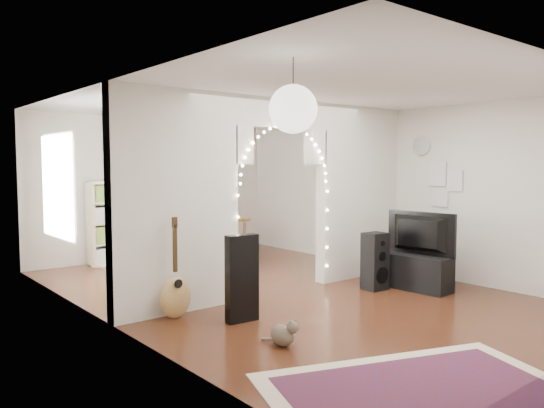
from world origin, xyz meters
TOP-DOWN VIEW (x-y plane):
  - floor at (0.00, 0.00)m, footprint 7.50×7.50m
  - ceiling at (0.00, 0.00)m, footprint 5.00×7.50m
  - wall_back at (0.00, 3.75)m, footprint 5.00×0.02m
  - wall_left at (-2.50, 0.00)m, footprint 0.02×7.50m
  - wall_right at (2.50, 0.00)m, footprint 0.02×7.50m
  - divider_wall at (0.00, 0.00)m, footprint 5.00×0.20m
  - fairy_lights at (0.00, -0.13)m, footprint 1.64×0.04m
  - window at (-2.47, 1.80)m, footprint 0.04×1.20m
  - wall_clock at (2.48, -0.60)m, footprint 0.03×0.31m
  - picture_frames at (2.48, -1.00)m, footprint 0.02×0.50m
  - paper_lantern at (-1.90, -2.40)m, footprint 0.40×0.40m
  - ceiling_fan at (0.00, 2.00)m, footprint 1.10×1.10m
  - area_rug at (-1.35, -3.40)m, footprint 2.93×2.57m
  - guitar_case at (-1.28, -0.84)m, footprint 0.39×0.16m
  - acoustic_guitar at (-1.81, -0.25)m, footprint 0.42×0.18m
  - tabby_cat at (-1.46, -1.77)m, footprint 0.26×0.44m
  - floor_speaker at (1.11, -0.80)m, footprint 0.33×0.30m
  - media_console at (1.57, -1.18)m, footprint 0.47×1.02m
  - tv at (1.57, -1.18)m, footprint 0.21×1.08m
  - bookcase at (-0.68, 3.50)m, footprint 1.50×0.89m
  - dining_table at (0.79, 2.92)m, footprint 1.23×0.84m
  - flower_vase at (0.79, 2.92)m, footprint 0.19×0.19m
  - dining_chair_left at (0.40, 2.24)m, footprint 0.49×0.51m
  - dining_chair_right at (0.25, 1.62)m, footprint 0.55×0.56m

SIDE VIEW (x-z plane):
  - floor at x=0.00m, z-range 0.00..0.00m
  - area_rug at x=-1.35m, z-range 0.00..0.02m
  - tabby_cat at x=-1.46m, z-range -0.03..0.27m
  - dining_chair_left at x=0.40m, z-range 0.00..0.42m
  - dining_chair_right at x=0.25m, z-range 0.00..0.47m
  - media_console at x=1.57m, z-range 0.00..0.50m
  - floor_speaker at x=1.11m, z-range 0.00..0.82m
  - acoustic_guitar at x=-1.81m, z-range -0.06..0.95m
  - guitar_case at x=-1.28m, z-range 0.00..1.00m
  - dining_table at x=0.79m, z-range 0.30..1.06m
  - bookcase at x=-0.68m, z-range 0.00..1.50m
  - tv at x=1.57m, z-range 0.50..1.12m
  - flower_vase at x=0.79m, z-range 0.76..0.95m
  - wall_back at x=0.00m, z-range 0.00..2.70m
  - wall_left at x=-2.50m, z-range 0.00..2.70m
  - wall_right at x=2.50m, z-range 0.00..2.70m
  - divider_wall at x=0.00m, z-range 0.07..2.77m
  - window at x=-2.47m, z-range 0.80..2.20m
  - picture_frames at x=2.48m, z-range 1.15..1.85m
  - fairy_lights at x=0.00m, z-range 0.75..2.35m
  - wall_clock at x=2.48m, z-range 1.95..2.25m
  - paper_lantern at x=-1.90m, z-range 2.05..2.45m
  - ceiling_fan at x=0.00m, z-range 2.25..2.55m
  - ceiling at x=0.00m, z-range 2.69..2.71m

